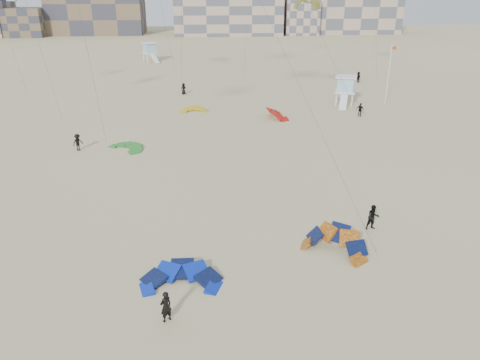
{
  "coord_description": "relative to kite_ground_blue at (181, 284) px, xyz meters",
  "views": [
    {
      "loc": [
        3.0,
        -20.56,
        14.91
      ],
      "look_at": [
        4.89,
        6.0,
        3.61
      ],
      "focal_mm": 35.0,
      "sensor_mm": 36.0,
      "label": 1
    }
  ],
  "objects": [
    {
      "name": "condo_mid",
      "position": [
        8.67,
        129.53,
        6.0
      ],
      "size": [
        32.0,
        16.0,
        12.0
      ],
      "primitive_type": "cube",
      "color": "tan",
      "rests_on": "ground"
    },
    {
      "name": "condo_fill_left",
      "position": [
        -51.33,
        127.53,
        4.0
      ],
      "size": [
        12.0,
        10.0,
        8.0
      ],
      "primitive_type": "cube",
      "color": "brown",
      "rests_on": "ground"
    },
    {
      "name": "kite_ground_red_far",
      "position": [
        9.95,
        32.69,
        0.0
      ],
      "size": [
        4.48,
        4.35,
        3.54
      ],
      "primitive_type": null,
      "rotation": [
        0.63,
        0.0,
        1.75
      ],
      "color": "red",
      "rests_on": "ground"
    },
    {
      "name": "kite_ground_orange",
      "position": [
        8.98,
        2.62,
        0.0
      ],
      "size": [
        5.57,
        5.58,
        3.97
      ],
      "primitive_type": null,
      "rotation": [
        0.78,
        0.0,
        -0.66
      ],
      "color": "orange",
      "rests_on": "ground"
    },
    {
      "name": "lifeguard_tower_near",
      "position": [
        19.7,
        38.53,
        1.84
      ],
      "size": [
        3.35,
        5.48,
        3.71
      ],
      "rotation": [
        0.0,
        0.0,
        -0.34
      ],
      "color": "white",
      "rests_on": "ground"
    },
    {
      "name": "condo_fill_right",
      "position": [
        30.67,
        127.53,
        5.0
      ],
      "size": [
        10.0,
        10.0,
        10.0
      ],
      "primitive_type": "cube",
      "color": "tan",
      "rests_on": "ground"
    },
    {
      "name": "kite_ground_green",
      "position": [
        -6.21,
        22.56,
        0.0
      ],
      "size": [
        5.04,
        5.05,
        0.98
      ],
      "primitive_type": null,
      "rotation": [
        0.11,
        0.0,
        -0.75
      ],
      "color": "green",
      "rests_on": "ground"
    },
    {
      "name": "flagpole",
      "position": [
        24.99,
        37.93,
        4.07
      ],
      "size": [
        0.63,
        0.1,
        7.75
      ],
      "color": "white",
      "rests_on": "ground"
    },
    {
      "name": "lifeguard_tower_far",
      "position": [
        -9.65,
        76.88,
        1.84
      ],
      "size": [
        3.57,
        5.58,
        3.72
      ],
      "rotation": [
        0.0,
        0.0,
        0.51
      ],
      "color": "white",
      "rests_on": "ground"
    },
    {
      "name": "kitesurfer_e",
      "position": [
        -1.67,
        46.19,
        0.8
      ],
      "size": [
        0.92,
        0.78,
        1.6
      ],
      "primitive_type": "imported",
      "rotation": [
        0.0,
        0.0,
        0.41
      ],
      "color": "black",
      "rests_on": "ground"
    },
    {
      "name": "condo_east",
      "position": [
        48.67,
        131.53,
        8.0
      ],
      "size": [
        26.0,
        14.0,
        16.0
      ],
      "primitive_type": "cube",
      "color": "tan",
      "rests_on": "ground"
    },
    {
      "name": "condo_west_b",
      "position": [
        -31.33,
        133.53,
        9.0
      ],
      "size": [
        28.0,
        14.0,
        18.0
      ],
      "primitive_type": "cube",
      "color": "brown",
      "rests_on": "ground"
    },
    {
      "name": "kite_fly_olive",
      "position": [
        13.77,
        37.39,
        12.59
      ],
      "size": [
        6.82,
        12.03,
        12.78
      ],
      "rotation": [
        0.0,
        0.0,
        -0.64
      ],
      "color": "olive",
      "rests_on": "ground"
    },
    {
      "name": "kitesurfer_c",
      "position": [
        -10.77,
        22.4,
        0.81
      ],
      "size": [
        1.17,
        1.17,
        1.63
      ],
      "primitive_type": "imported",
      "rotation": [
        0.0,
        0.0,
        0.78
      ],
      "color": "black",
      "rests_on": "ground"
    },
    {
      "name": "ground",
      "position": [
        -1.33,
        -0.47,
        0.0
      ],
      "size": [
        320.0,
        320.0,
        0.0
      ],
      "primitive_type": "plane",
      "color": "#CDBE89",
      "rests_on": "ground"
    },
    {
      "name": "kitesurfer_d",
      "position": [
        19.94,
        32.61,
        0.8
      ],
      "size": [
        0.99,
        0.88,
        1.61
      ],
      "primitive_type": "imported",
      "rotation": [
        0.0,
        0.0,
        2.49
      ],
      "color": "black",
      "rests_on": "ground"
    },
    {
      "name": "kitesurfer_f",
      "position": [
        25.96,
        52.89,
        0.84
      ],
      "size": [
        0.8,
        1.63,
        1.69
      ],
      "primitive_type": "imported",
      "rotation": [
        0.0,
        0.0,
        -1.37
      ],
      "color": "black",
      "rests_on": "ground"
    },
    {
      "name": "kite_ground_yellow",
      "position": [
        -0.0,
        36.29,
        0.0
      ],
      "size": [
        3.53,
        3.73,
        1.65
      ],
      "primitive_type": null,
      "rotation": [
        0.24,
        0.0,
        0.05
      ],
      "color": "gold",
      "rests_on": "ground"
    },
    {
      "name": "kite_ground_blue",
      "position": [
        0.0,
        0.0,
        0.0
      ],
      "size": [
        4.5,
        4.73,
        2.61
      ],
      "primitive_type": null,
      "rotation": [
        0.31,
        0.0,
        -0.04
      ],
      "color": "#0D1AC9",
      "rests_on": "ground"
    },
    {
      "name": "kitesurfer_b",
      "position": [
        12.19,
        5.21,
        0.85
      ],
      "size": [
        0.91,
        0.76,
        1.71
      ],
      "primitive_type": "imported",
      "rotation": [
        0.0,
        0.0,
        0.14
      ],
      "color": "black",
      "rests_on": "ground"
    },
    {
      "name": "kitesurfer_main",
      "position": [
        -0.54,
        -2.91,
        0.82
      ],
      "size": [
        0.72,
        0.67,
        1.64
      ],
      "primitive_type": "imported",
      "rotation": [
        0.0,
        0.0,
        3.78
      ],
      "color": "black",
      "rests_on": "ground"
    }
  ]
}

